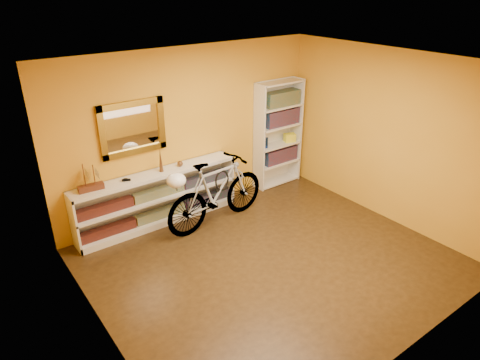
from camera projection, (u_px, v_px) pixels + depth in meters
floor at (271, 261)px, 5.82m from camera, size 4.50×4.00×0.01m
ceiling at (278, 65)px, 4.71m from camera, size 4.50×4.00×0.01m
back_wall at (190, 131)px, 6.72m from camera, size 4.50×0.01×2.60m
left_wall at (92, 233)px, 4.05m from camera, size 0.01×4.00×2.60m
right_wall at (388, 137)px, 6.49m from camera, size 0.01×4.00×2.60m
gilt_mirror at (133, 128)px, 6.08m from camera, size 0.98×0.06×0.78m
wall_socket at (238, 178)px, 7.64m from camera, size 0.09×0.02×0.09m
console_unit at (159, 198)px, 6.57m from camera, size 2.60×0.35×0.85m
cd_row_lower at (161, 213)px, 6.66m from camera, size 2.50×0.13×0.14m
cd_row_upper at (159, 192)px, 6.51m from camera, size 2.50×0.13×0.14m
model_ship at (89, 177)px, 5.78m from camera, size 0.35×0.15×0.41m
toy_car at (126, 181)px, 6.13m from camera, size 0.00×0.00×0.00m
bronze_ornament at (161, 160)px, 6.36m from camera, size 0.06×0.06×0.37m
decorative_orb at (180, 164)px, 6.59m from camera, size 0.09×0.09×0.09m
bookcase at (278, 134)px, 7.67m from camera, size 0.90×0.30×1.90m
book_row_a at (279, 155)px, 7.87m from camera, size 0.70×0.22×0.26m
book_row_b at (281, 117)px, 7.56m from camera, size 0.70×0.22×0.28m
book_row_c at (282, 98)px, 7.42m from camera, size 0.70×0.22×0.25m
travel_mug at (266, 143)px, 7.53m from camera, size 0.08×0.08×0.18m
red_tin at (269, 102)px, 7.32m from camera, size 0.17×0.17×0.20m
yellow_bag at (290, 138)px, 7.82m from camera, size 0.23×0.18×0.15m
bicycle at (217, 192)px, 6.51m from camera, size 0.63×1.87×1.08m
helmet at (176, 181)px, 5.91m from camera, size 0.27×0.26×0.21m
u_lock at (222, 180)px, 6.51m from camera, size 0.25×0.03×0.25m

